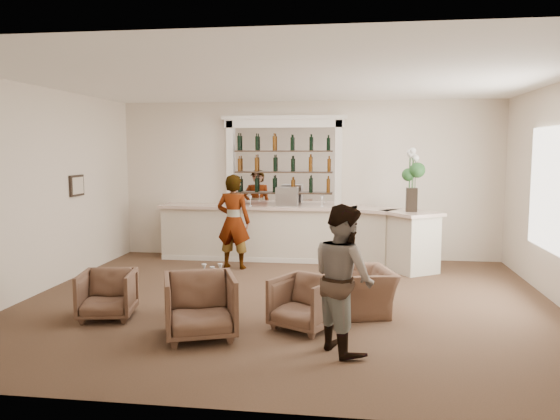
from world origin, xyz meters
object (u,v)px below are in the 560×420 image
(armchair_right, at_px, (305,303))
(flower_vase, at_px, (412,176))
(bar_counter, at_px, (297,234))
(armchair_center, at_px, (200,306))
(cocktail_table, at_px, (212,297))
(sommelier, at_px, (234,222))
(armchair_far, at_px, (361,291))
(guest, at_px, (343,278))
(armchair_left, at_px, (107,295))
(espresso_machine, at_px, (287,197))

(armchair_right, relative_size, flower_vase, 0.64)
(bar_counter, xyz_separation_m, armchair_center, (-0.69, -4.69, -0.18))
(cocktail_table, bearing_deg, sommelier, 96.93)
(armchair_far, xyz_separation_m, flower_vase, (0.95, 2.78, 1.49))
(bar_counter, xyz_separation_m, guest, (1.05, -4.88, 0.27))
(guest, bearing_deg, sommelier, -4.24)
(sommelier, xyz_separation_m, armchair_right, (1.70, -3.40, -0.57))
(cocktail_table, xyz_separation_m, armchair_center, (0.09, -0.92, 0.14))
(sommelier, bearing_deg, guest, 126.21)
(bar_counter, relative_size, armchair_left, 7.91)
(armchair_left, relative_size, flower_vase, 0.62)
(armchair_right, bearing_deg, armchair_center, -130.49)
(armchair_far, relative_size, espresso_machine, 2.19)
(bar_counter, bearing_deg, espresso_machine, 174.83)
(bar_counter, xyz_separation_m, flower_vase, (2.21, -0.61, 1.23))
(armchair_center, xyz_separation_m, flower_vase, (2.91, 4.08, 1.41))
(bar_counter, relative_size, cocktail_table, 8.59)
(sommelier, relative_size, armchair_far, 1.89)
(armchair_far, bearing_deg, espresso_machine, -172.46)
(armchair_right, bearing_deg, flower_vase, 92.86)
(armchair_right, height_order, flower_vase, flower_vase)
(cocktail_table, height_order, armchair_right, armchair_right)
(guest, distance_m, armchair_right, 0.99)
(guest, bearing_deg, flower_vase, -47.78)
(guest, relative_size, armchair_center, 1.95)
(sommelier, distance_m, guest, 4.64)
(armchair_right, xyz_separation_m, armchair_far, (0.72, 0.81, -0.03))
(bar_counter, relative_size, flower_vase, 4.86)
(guest, height_order, espresso_machine, guest)
(armchair_right, relative_size, armchair_far, 0.77)
(cocktail_table, height_order, armchair_left, armchair_left)
(cocktail_table, xyz_separation_m, armchair_far, (2.06, 0.38, 0.06))
(sommelier, height_order, flower_vase, flower_vase)
(espresso_machine, relative_size, flower_vase, 0.37)
(bar_counter, relative_size, armchair_right, 7.65)
(bar_counter, distance_m, flower_vase, 2.60)
(guest, relative_size, armchair_far, 1.75)
(espresso_machine, bearing_deg, armchair_left, -116.08)
(flower_vase, bearing_deg, armchair_far, -108.81)
(cocktail_table, relative_size, armchair_center, 0.77)
(armchair_left, relative_size, espresso_machine, 1.64)
(armchair_far, relative_size, flower_vase, 0.82)
(armchair_left, bearing_deg, armchair_center, -32.07)
(guest, height_order, flower_vase, flower_vase)
(cocktail_table, bearing_deg, armchair_right, -17.79)
(armchair_right, bearing_deg, armchair_far, 76.01)
(sommelier, height_order, armchair_far, sommelier)
(cocktail_table, xyz_separation_m, sommelier, (-0.36, 2.97, 0.66))
(sommelier, distance_m, armchair_far, 3.59)
(armchair_center, bearing_deg, armchair_far, 12.97)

